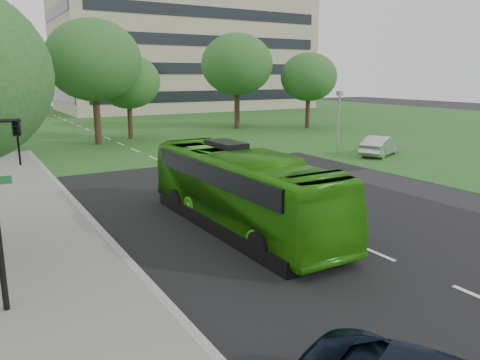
{
  "coord_description": "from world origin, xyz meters",
  "views": [
    {
      "loc": [
        -10.85,
        -12.15,
        5.56
      ],
      "look_at": [
        -1.94,
        3.06,
        1.6
      ],
      "focal_mm": 35.0,
      "sensor_mm": 36.0,
      "label": 1
    }
  ],
  "objects_px": {
    "office_building": "(185,32)",
    "bus": "(240,190)",
    "tree_park_c": "(128,82)",
    "tree_park_b": "(93,61)",
    "tree_park_e": "(309,77)",
    "traffic_light": "(1,192)",
    "camera_pole": "(339,114)",
    "tree_park_d": "(237,64)",
    "sedan": "(380,146)"
  },
  "relations": [
    {
      "from": "office_building",
      "to": "bus",
      "type": "relative_size",
      "value": 3.85
    },
    {
      "from": "tree_park_c",
      "to": "bus",
      "type": "relative_size",
      "value": 0.71
    },
    {
      "from": "tree_park_b",
      "to": "tree_park_e",
      "type": "xyz_separation_m",
      "value": [
        22.35,
        0.88,
        -1.33
      ]
    },
    {
      "from": "office_building",
      "to": "traffic_light",
      "type": "distance_m",
      "value": 71.06
    },
    {
      "from": "bus",
      "to": "camera_pole",
      "type": "xyz_separation_m",
      "value": [
        14.62,
        11.0,
        1.43
      ]
    },
    {
      "from": "tree_park_d",
      "to": "sedan",
      "type": "bearing_deg",
      "value": -89.39
    },
    {
      "from": "tree_park_c",
      "to": "bus",
      "type": "bearing_deg",
      "value": -98.95
    },
    {
      "from": "bus",
      "to": "tree_park_e",
      "type": "bearing_deg",
      "value": 46.77
    },
    {
      "from": "tree_park_b",
      "to": "tree_park_d",
      "type": "height_order",
      "value": "tree_park_b"
    },
    {
      "from": "camera_pole",
      "to": "tree_park_c",
      "type": "bearing_deg",
      "value": 126.42
    },
    {
      "from": "office_building",
      "to": "traffic_light",
      "type": "relative_size",
      "value": 7.88
    },
    {
      "from": "tree_park_e",
      "to": "camera_pole",
      "type": "height_order",
      "value": "tree_park_e"
    },
    {
      "from": "tree_park_d",
      "to": "bus",
      "type": "xyz_separation_m",
      "value": [
        -16.39,
        -28.62,
        -5.18
      ]
    },
    {
      "from": "tree_park_d",
      "to": "traffic_light",
      "type": "bearing_deg",
      "value": -127.68
    },
    {
      "from": "tree_park_c",
      "to": "sedan",
      "type": "height_order",
      "value": "tree_park_c"
    },
    {
      "from": "tree_park_e",
      "to": "bus",
      "type": "bearing_deg",
      "value": -132.5
    },
    {
      "from": "office_building",
      "to": "tree_park_c",
      "type": "height_order",
      "value": "office_building"
    },
    {
      "from": "office_building",
      "to": "tree_park_e",
      "type": "distance_m",
      "value": 35.18
    },
    {
      "from": "bus",
      "to": "office_building",
      "type": "bearing_deg",
      "value": 67.06
    },
    {
      "from": "bus",
      "to": "traffic_light",
      "type": "height_order",
      "value": "traffic_light"
    },
    {
      "from": "tree_park_e",
      "to": "tree_park_b",
      "type": "bearing_deg",
      "value": -177.74
    },
    {
      "from": "sedan",
      "to": "tree_park_d",
      "type": "bearing_deg",
      "value": -23.04
    },
    {
      "from": "tree_park_d",
      "to": "tree_park_b",
      "type": "bearing_deg",
      "value": -164.85
    },
    {
      "from": "sedan",
      "to": "tree_park_c",
      "type": "bearing_deg",
      "value": 11.53
    },
    {
      "from": "tree_park_b",
      "to": "bus",
      "type": "relative_size",
      "value": 0.95
    },
    {
      "from": "bus",
      "to": "traffic_light",
      "type": "relative_size",
      "value": 2.05
    },
    {
      "from": "tree_park_c",
      "to": "tree_park_d",
      "type": "bearing_deg",
      "value": 10.19
    },
    {
      "from": "office_building",
      "to": "tree_park_c",
      "type": "distance_m",
      "value": 39.66
    },
    {
      "from": "tree_park_e",
      "to": "traffic_light",
      "type": "distance_m",
      "value": 42.02
    },
    {
      "from": "tree_park_c",
      "to": "sedan",
      "type": "relative_size",
      "value": 1.73
    },
    {
      "from": "tree_park_b",
      "to": "tree_park_e",
      "type": "distance_m",
      "value": 22.41
    },
    {
      "from": "office_building",
      "to": "tree_park_e",
      "type": "bearing_deg",
      "value": -91.99
    },
    {
      "from": "tree_park_c",
      "to": "traffic_light",
      "type": "distance_m",
      "value": 31.75
    },
    {
      "from": "office_building",
      "to": "bus",
      "type": "distance_m",
      "value": 65.44
    },
    {
      "from": "tree_park_d",
      "to": "camera_pole",
      "type": "bearing_deg",
      "value": -95.73
    },
    {
      "from": "tree_park_c",
      "to": "sedan",
      "type": "bearing_deg",
      "value": -54.82
    },
    {
      "from": "tree_park_d",
      "to": "traffic_light",
      "type": "relative_size",
      "value": 1.93
    },
    {
      "from": "office_building",
      "to": "tree_park_d",
      "type": "relative_size",
      "value": 4.09
    },
    {
      "from": "office_building",
      "to": "camera_pole",
      "type": "bearing_deg",
      "value": -101.32
    },
    {
      "from": "tree_park_d",
      "to": "tree_park_e",
      "type": "relative_size",
      "value": 1.24
    },
    {
      "from": "tree_park_d",
      "to": "camera_pole",
      "type": "height_order",
      "value": "tree_park_d"
    },
    {
      "from": "tree_park_b",
      "to": "traffic_light",
      "type": "xyz_separation_m",
      "value": [
        -8.75,
        -27.27,
        -3.7
      ]
    },
    {
      "from": "tree_park_d",
      "to": "traffic_light",
      "type": "xyz_separation_m",
      "value": [
        -24.32,
        -31.48,
        -3.65
      ]
    },
    {
      "from": "bus",
      "to": "tree_park_d",
      "type": "bearing_deg",
      "value": 59.47
    },
    {
      "from": "sedan",
      "to": "bus",
      "type": "bearing_deg",
      "value": 94.23
    },
    {
      "from": "tree_park_b",
      "to": "bus",
      "type": "xyz_separation_m",
      "value": [
        -0.82,
        -24.41,
        -5.24
      ]
    },
    {
      "from": "tree_park_d",
      "to": "office_building",
      "type": "bearing_deg",
      "value": 75.6
    },
    {
      "from": "traffic_light",
      "to": "camera_pole",
      "type": "bearing_deg",
      "value": 50.39
    },
    {
      "from": "tree_park_c",
      "to": "sedan",
      "type": "xyz_separation_m",
      "value": [
        12.44,
        -17.64,
        -4.31
      ]
    },
    {
      "from": "tree_park_d",
      "to": "sedan",
      "type": "relative_size",
      "value": 2.29
    }
  ]
}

